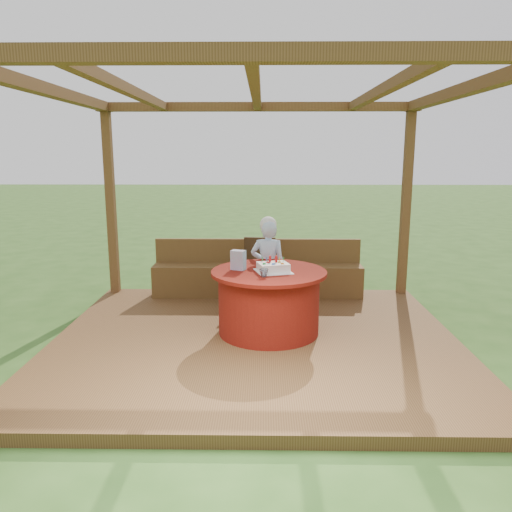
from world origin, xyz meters
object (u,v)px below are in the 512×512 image
(elderly_woman, at_px, (268,265))
(birthday_cake, at_px, (273,267))
(bench, at_px, (258,277))
(chair, at_px, (259,267))
(table, at_px, (269,301))
(gift_bag, at_px, (238,260))
(drinking_glass, at_px, (264,273))

(elderly_woman, height_order, birthday_cake, elderly_woman)
(bench, distance_m, chair, 0.41)
(bench, bearing_deg, table, -84.62)
(table, relative_size, chair, 1.47)
(gift_bag, bearing_deg, chair, 100.95)
(chair, distance_m, elderly_woman, 0.56)
(table, xyz_separation_m, birthday_cake, (0.05, -0.05, 0.41))
(birthday_cake, distance_m, drinking_glass, 0.26)
(table, bearing_deg, elderly_woman, 90.34)
(bench, height_order, table, bench)
(birthday_cake, bearing_deg, elderly_woman, 94.00)
(chair, bearing_deg, table, -84.13)
(bench, xyz_separation_m, table, (0.15, -1.56, 0.11))
(chair, relative_size, elderly_woman, 0.70)
(table, height_order, chair, chair)
(birthday_cake, relative_size, gift_bag, 2.06)
(bench, height_order, gift_bag, gift_bag)
(bench, distance_m, birthday_cake, 1.70)
(elderly_woman, bearing_deg, birthday_cake, -86.00)
(table, distance_m, chair, 1.23)
(bench, height_order, birthday_cake, birthday_cake)
(birthday_cake, xyz_separation_m, drinking_glass, (-0.10, -0.24, -0.01))
(bench, relative_size, elderly_woman, 2.38)
(bench, relative_size, chair, 3.38)
(table, xyz_separation_m, chair, (-0.13, 1.22, 0.12))
(chair, bearing_deg, bench, 93.62)
(drinking_glass, bearing_deg, gift_bag, 131.03)
(gift_bag, bearing_deg, drinking_glass, -27.33)
(drinking_glass, bearing_deg, birthday_cake, 66.33)
(chair, height_order, gift_bag, gift_bag)
(bench, xyz_separation_m, chair, (0.02, -0.34, 0.23))
(chair, height_order, birthday_cake, birthday_cake)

